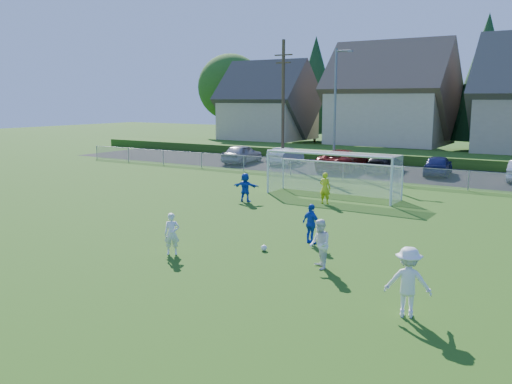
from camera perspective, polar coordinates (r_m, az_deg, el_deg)
ground at (r=17.70m, az=-14.19°, el=-8.22°), size 160.00×160.00×0.00m
asphalt_lot at (r=41.22m, az=14.72°, el=1.99°), size 60.00×60.00×0.00m
grass_embankment at (r=48.33m, az=17.49°, el=3.44°), size 70.00×6.00×0.80m
soccer_ball at (r=19.48m, az=0.84°, el=-5.91°), size 0.22×0.22×0.22m
player_white_a at (r=19.15m, az=-8.84°, el=-4.37°), size 0.64×0.60×1.47m
player_white_b at (r=17.45m, az=6.73°, el=-5.48°), size 0.97×0.99×1.61m
player_white_c at (r=14.13m, az=15.71°, el=-9.11°), size 1.30×0.96×1.79m
player_blue_a at (r=20.42m, az=5.84°, el=-3.35°), size 0.96×0.65×1.51m
player_blue_b at (r=28.58m, az=-1.13°, el=0.50°), size 1.48×0.71×1.53m
goalkeeper at (r=28.18m, az=7.28°, el=0.41°), size 0.61×0.41×1.64m
car_a at (r=45.70m, az=-1.47°, el=4.05°), size 2.33×4.83×1.59m
car_b at (r=45.10m, az=3.14°, el=3.82°), size 1.62×4.24×1.38m
car_c at (r=41.59m, az=9.17°, el=3.35°), size 3.01×5.88×1.59m
car_d at (r=41.16m, az=13.36°, el=2.98°), size 2.11×4.77×1.36m
car_e at (r=40.44m, az=18.62°, el=2.68°), size 2.27×4.45×1.45m
soccer_goal at (r=30.39m, az=8.18°, el=2.60°), size 7.42×1.90×2.50m
chainlink_fence at (r=35.98m, az=12.07°, el=1.99°), size 52.06×0.06×1.20m
streetlight at (r=41.05m, az=8.38°, el=8.95°), size 1.38×0.18×9.00m
utility_pole at (r=44.23m, az=2.87°, el=9.49°), size 1.60×0.26×10.00m
houses_row at (r=54.94m, az=21.97°, el=11.15°), size 53.90×11.45×13.27m
tree_row at (r=61.26m, az=22.19°, el=10.53°), size 65.98×12.36×13.80m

